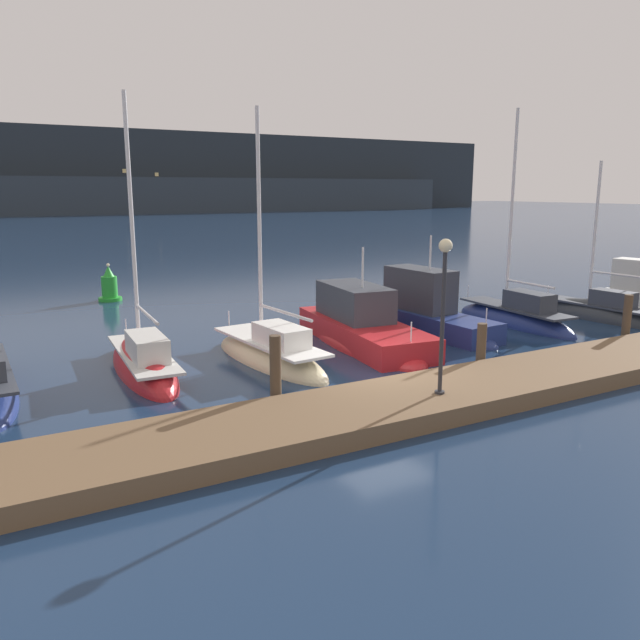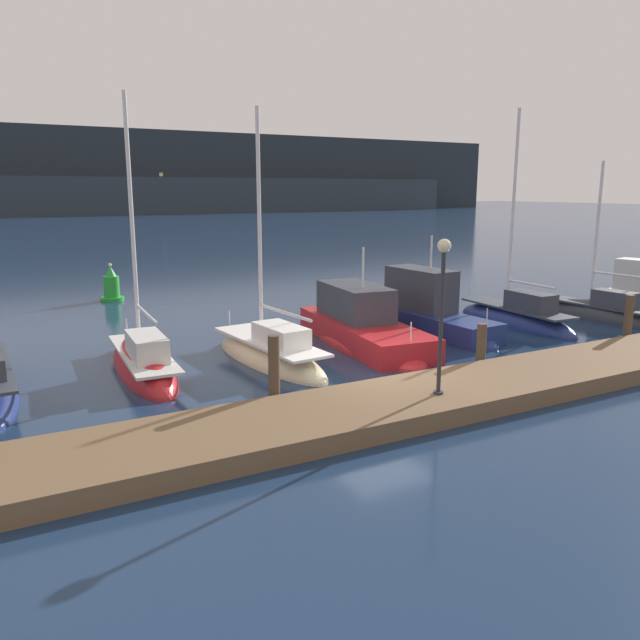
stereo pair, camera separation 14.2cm
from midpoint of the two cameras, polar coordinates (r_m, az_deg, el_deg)
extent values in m
plane|color=#192D4C|center=(17.20, 5.32, -5.97)|extent=(400.00, 400.00, 0.00)
cube|color=brown|center=(15.62, 9.45, -7.08)|extent=(42.82, 2.80, 0.45)
cylinder|color=#4C3D2D|center=(15.09, -4.36, -4.84)|extent=(0.28, 0.28, 1.85)
cylinder|color=#4C3D2D|center=(18.77, 14.31, -2.47)|extent=(0.28, 0.28, 1.45)
cylinder|color=#4C3D2D|center=(23.68, 26.08, -0.01)|extent=(0.28, 0.28, 1.76)
ellipsoid|color=red|center=(19.18, -16.01, -4.51)|extent=(1.80, 6.26, 1.56)
cube|color=silver|center=(19.04, -16.10, -2.97)|extent=(1.51, 5.26, 0.08)
cube|color=silver|center=(18.23, -15.75, -2.36)|extent=(1.00, 2.03, 0.68)
cylinder|color=silver|center=(18.96, -17.02, 8.28)|extent=(0.12, 0.12, 7.41)
cylinder|color=silver|center=(17.82, -15.79, 0.52)|extent=(0.23, 2.90, 0.09)
cylinder|color=silver|center=(21.72, -17.50, -0.57)|extent=(0.04, 0.04, 0.50)
ellipsoid|color=beige|center=(19.51, -4.84, -3.80)|extent=(2.16, 6.20, 1.28)
cube|color=silver|center=(19.34, -4.88, -1.94)|extent=(1.81, 5.21, 0.08)
cube|color=silver|center=(18.65, -3.79, -1.39)|extent=(1.14, 2.02, 0.59)
cylinder|color=silver|center=(19.24, -5.78, 8.52)|extent=(0.12, 0.12, 6.99)
cylinder|color=silver|center=(18.30, -3.46, 0.69)|extent=(0.35, 2.89, 0.09)
cylinder|color=silver|center=(21.71, -8.51, 0.17)|extent=(0.04, 0.04, 0.50)
ellipsoid|color=red|center=(21.65, 3.81, -2.20)|extent=(3.17, 7.64, 1.30)
cube|color=red|center=(21.56, 3.83, -1.17)|extent=(2.90, 6.88, 0.80)
cube|color=#333842|center=(22.01, 3.00, 1.72)|extent=(1.96, 3.42, 1.17)
cube|color=black|center=(23.31, 1.42, 2.74)|extent=(1.44, 0.39, 0.53)
cylinder|color=silver|center=(21.30, 3.73, 4.83)|extent=(0.07, 0.07, 1.37)
cylinder|color=silver|center=(18.74, 8.12, -1.07)|extent=(0.04, 0.04, 0.60)
ellipsoid|color=navy|center=(23.78, 9.85, -1.08)|extent=(2.23, 6.60, 1.27)
cube|color=navy|center=(23.70, 9.88, -0.19)|extent=(2.04, 5.94, 0.75)
cube|color=#333842|center=(23.96, 8.93, 2.82)|extent=(1.42, 2.93, 1.59)
cube|color=black|center=(24.90, 6.98, 3.77)|extent=(1.12, 0.36, 0.70)
cylinder|color=silver|center=(23.40, 9.89, 6.08)|extent=(0.07, 0.07, 1.26)
cylinder|color=silver|center=(21.67, 14.79, 0.29)|extent=(0.04, 0.04, 0.60)
ellipsoid|color=navy|center=(25.96, 17.13, -0.34)|extent=(1.76, 6.23, 1.36)
cube|color=#333842|center=(25.83, 17.21, 1.08)|extent=(1.47, 5.23, 0.08)
cube|color=#333842|center=(25.25, 18.42, 1.67)|extent=(0.98, 2.01, 0.70)
cylinder|color=silver|center=(25.79, 16.97, 9.60)|extent=(0.12, 0.12, 7.61)
cylinder|color=silver|center=(25.16, 18.48, 3.14)|extent=(0.19, 2.42, 0.09)
cylinder|color=silver|center=(27.87, 13.24, 2.58)|extent=(0.04, 0.04, 0.50)
ellipsoid|color=#2D3338|center=(28.19, 23.83, 0.11)|extent=(1.69, 5.39, 1.55)
cube|color=#333842|center=(28.09, 23.93, 1.28)|extent=(1.42, 4.52, 0.08)
cube|color=#333842|center=(27.70, 25.09, 1.80)|extent=(0.90, 1.75, 0.64)
cylinder|color=silver|center=(27.98, 23.70, 7.24)|extent=(0.12, 0.12, 5.78)
cylinder|color=silver|center=(27.53, 25.40, 3.77)|extent=(0.26, 2.27, 0.09)
cylinder|color=silver|center=(29.41, 20.00, 2.52)|extent=(0.04, 0.04, 0.50)
cube|color=black|center=(31.71, 25.53, 4.20)|extent=(0.94, 0.46, 0.68)
cylinder|color=green|center=(31.66, -18.75, 1.83)|extent=(1.10, 1.10, 0.16)
cylinder|color=green|center=(31.57, -18.82, 2.88)|extent=(0.73, 0.73, 1.01)
cone|color=green|center=(31.47, -18.91, 4.24)|extent=(0.51, 0.51, 0.50)
sphere|color=#F9EAB7|center=(31.43, -18.94, 4.78)|extent=(0.16, 0.16, 0.16)
cylinder|color=#2D2D33|center=(15.33, 10.61, -6.50)|extent=(0.24, 0.24, 0.06)
cylinder|color=#2D2D33|center=(14.89, 10.86, -0.27)|extent=(0.10, 0.10, 3.34)
sphere|color=#F9EAB7|center=(14.62, 11.14, 6.69)|extent=(0.32, 0.32, 0.32)
cube|color=#232B33|center=(149.72, -26.05, 12.16)|extent=(240.00, 16.00, 18.08)
cube|color=#2C363F|center=(144.18, -14.44, 10.97)|extent=(144.00, 10.00, 7.74)
cube|color=#F4DB8C|center=(148.83, -10.96, 11.90)|extent=(0.80, 0.10, 0.80)
cube|color=#F4DB8C|center=(145.05, -16.30, 10.34)|extent=(0.80, 0.10, 0.80)
cube|color=#F4DB8C|center=(146.10, -14.73, 12.75)|extent=(0.80, 0.10, 0.80)
cube|color=#F4DB8C|center=(144.51, -17.49, 12.88)|extent=(0.80, 0.10, 0.80)
camera|label=1|loc=(0.07, -90.21, -0.04)|focal=35.00mm
camera|label=2|loc=(0.07, 89.79, 0.04)|focal=35.00mm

